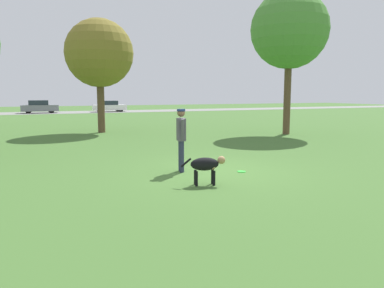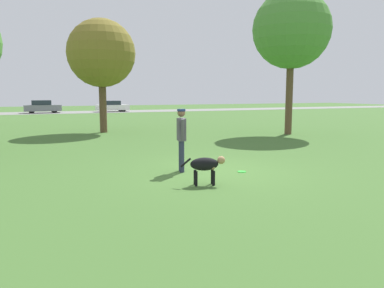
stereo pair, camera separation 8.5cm
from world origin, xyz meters
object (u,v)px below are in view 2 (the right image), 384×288
at_px(frisbee, 242,172).
at_px(parked_car_grey, 42,107).
at_px(dog, 206,165).
at_px(tree_mid_center, 101,54).
at_px(tree_near_right, 291,30).
at_px(person, 181,135).
at_px(parked_car_white, 112,106).

relative_size(frisbee, parked_car_grey, 0.06).
xyz_separation_m(dog, tree_mid_center, (-0.17, 13.51, 3.91)).
relative_size(frisbee, tree_mid_center, 0.04).
xyz_separation_m(tree_near_right, tree_mid_center, (-9.12, 4.88, -1.11)).
bearing_deg(person, frisbee, -102.12).
bearing_deg(dog, parked_car_white, 97.25).
height_order(tree_near_right, tree_mid_center, tree_near_right).
distance_m(tree_near_right, tree_mid_center, 10.41).
bearing_deg(parked_car_white, dog, -98.69).
relative_size(dog, parked_car_white, 0.28).
distance_m(dog, tree_mid_center, 14.07).
bearing_deg(person, dog, -167.60).
bearing_deg(frisbee, parked_car_white, 84.75).
distance_m(dog, frisbee, 1.91).
bearing_deg(parked_car_grey, dog, -86.55).
height_order(frisbee, parked_car_grey, parked_car_grey).
height_order(frisbee, tree_mid_center, tree_mid_center).
xyz_separation_m(dog, parked_car_grey, (-2.92, 37.67, 0.21)).
relative_size(frisbee, parked_car_white, 0.06).
height_order(frisbee, parked_car_white, parked_car_white).
xyz_separation_m(frisbee, tree_mid_center, (-1.74, 12.54, 4.40)).
xyz_separation_m(person, dog, (-0.02, -1.70, -0.57)).
height_order(person, dog, person).
bearing_deg(tree_mid_center, frisbee, -82.10).
bearing_deg(parked_car_white, frisbee, -96.46).
relative_size(frisbee, tree_near_right, 0.03).
xyz_separation_m(tree_mid_center, parked_car_white, (5.10, 24.02, -3.75)).
height_order(tree_near_right, parked_car_white, tree_near_right).
bearing_deg(dog, parked_car_grey, 109.16).
relative_size(tree_mid_center, parked_car_white, 1.64).
xyz_separation_m(frisbee, parked_car_white, (3.36, 36.56, 0.65)).
xyz_separation_m(tree_near_right, parked_car_white, (-4.03, 28.90, -4.86)).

